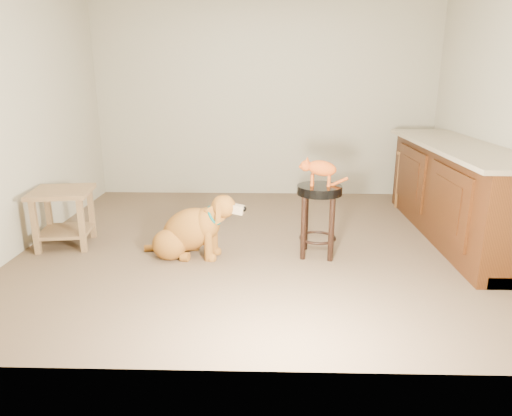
{
  "coord_description": "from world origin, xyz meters",
  "views": [
    {
      "loc": [
        0.05,
        -4.18,
        1.58
      ],
      "look_at": [
        -0.06,
        -0.29,
        0.45
      ],
      "focal_mm": 32.0,
      "sensor_mm": 36.0,
      "label": 1
    }
  ],
  "objects_px": {
    "golden_retriever": "(190,231)",
    "wood_stool": "(418,180)",
    "side_table": "(63,209)",
    "tabby_kitten": "(319,169)",
    "padded_stool": "(319,206)"
  },
  "relations": [
    {
      "from": "golden_retriever",
      "to": "wood_stool",
      "type": "bearing_deg",
      "value": 42.16
    },
    {
      "from": "wood_stool",
      "to": "side_table",
      "type": "relative_size",
      "value": 1.16
    },
    {
      "from": "side_table",
      "to": "tabby_kitten",
      "type": "xyz_separation_m",
      "value": [
        2.39,
        -0.18,
        0.44
      ]
    },
    {
      "from": "side_table",
      "to": "tabby_kitten",
      "type": "distance_m",
      "value": 2.43
    },
    {
      "from": "side_table",
      "to": "tabby_kitten",
      "type": "bearing_deg",
      "value": -4.38
    },
    {
      "from": "padded_stool",
      "to": "wood_stool",
      "type": "height_order",
      "value": "wood_stool"
    },
    {
      "from": "wood_stool",
      "to": "tabby_kitten",
      "type": "xyz_separation_m",
      "value": [
        -1.36,
        -1.51,
        0.44
      ]
    },
    {
      "from": "golden_retriever",
      "to": "tabby_kitten",
      "type": "height_order",
      "value": "tabby_kitten"
    },
    {
      "from": "padded_stool",
      "to": "wood_stool",
      "type": "distance_m",
      "value": 2.03
    },
    {
      "from": "wood_stool",
      "to": "side_table",
      "type": "bearing_deg",
      "value": -160.56
    },
    {
      "from": "padded_stool",
      "to": "golden_retriever",
      "type": "relative_size",
      "value": 0.67
    },
    {
      "from": "padded_stool",
      "to": "tabby_kitten",
      "type": "xyz_separation_m",
      "value": [
        -0.01,
        0.0,
        0.34
      ]
    },
    {
      "from": "padded_stool",
      "to": "side_table",
      "type": "bearing_deg",
      "value": 175.58
    },
    {
      "from": "side_table",
      "to": "wood_stool",
      "type": "bearing_deg",
      "value": 19.44
    },
    {
      "from": "wood_stool",
      "to": "golden_retriever",
      "type": "bearing_deg",
      "value": -148.18
    }
  ]
}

